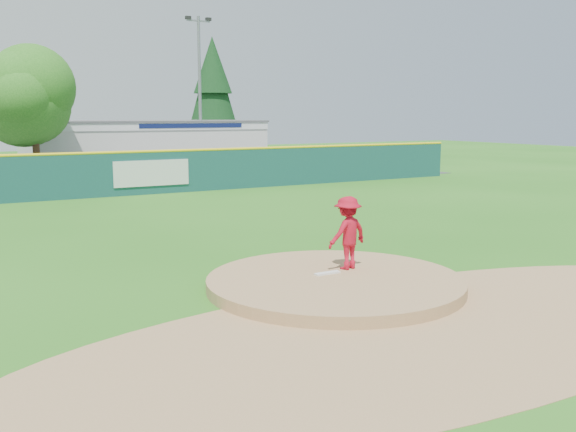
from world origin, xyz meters
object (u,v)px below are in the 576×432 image
van (36,171)px  pool_building_grp (143,145)px  deciduous_tree (33,98)px  conifer_tree (213,91)px  pitcher (348,233)px  light_pole_right (200,86)px

van → pool_building_grp: size_ratio=0.38×
van → deciduous_tree: size_ratio=0.78×
deciduous_tree → conifer_tree: (15.00, 11.00, 0.99)m
pitcher → van: size_ratio=0.29×
conifer_tree → light_pole_right: size_ratio=0.95×
pool_building_grp → conifer_tree: (7.00, 4.01, 3.88)m
van → light_pole_right: 13.01m
pitcher → conifer_tree: (12.33, 35.50, 4.47)m
pitcher → pool_building_grp: (5.33, 31.50, 0.59)m
deciduous_tree → conifer_tree: bearing=36.3°
deciduous_tree → conifer_tree: 18.63m
van → light_pole_right: (11.17, 4.70, 4.73)m
pool_building_grp → light_pole_right: 5.75m
pool_building_grp → pitcher: bearing=-99.6°
pitcher → deciduous_tree: deciduous_tree is taller
deciduous_tree → light_pole_right: bearing=20.0°
pitcher → pool_building_grp: size_ratio=0.11×
pitcher → light_pole_right: (8.33, 28.50, 4.47)m
pitcher → van: bearing=-93.8°
deciduous_tree → conifer_tree: size_ratio=0.77×
pitcher → conifer_tree: size_ratio=0.17×
pool_building_grp → deciduous_tree: deciduous_tree is taller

